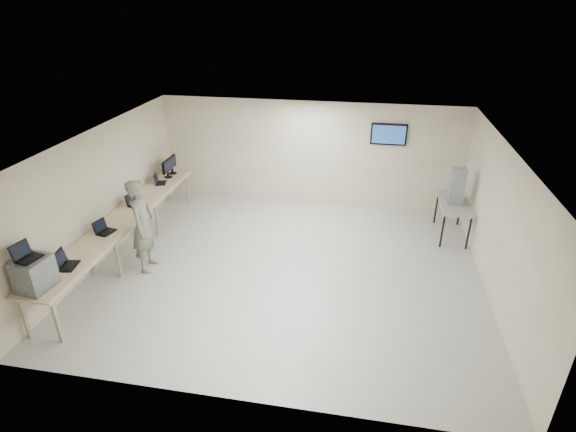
% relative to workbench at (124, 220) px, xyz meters
% --- Properties ---
extents(room, '(8.01, 7.01, 2.81)m').
position_rel_workbench_xyz_m(room, '(3.62, 0.06, 0.58)').
color(room, '#B4B3AB').
rests_on(room, ground).
extents(workbench, '(0.76, 6.00, 0.90)m').
position_rel_workbench_xyz_m(workbench, '(0.00, 0.00, 0.00)').
color(workbench, beige).
rests_on(workbench, ground).
extents(equipment_box, '(0.52, 0.58, 0.56)m').
position_rel_workbench_xyz_m(equipment_box, '(-0.06, -2.65, 0.35)').
color(equipment_box, gray).
rests_on(equipment_box, workbench).
extents(laptop_on_box, '(0.36, 0.41, 0.28)m').
position_rel_workbench_xyz_m(laptop_on_box, '(-0.12, -2.65, 0.70)').
color(laptop_on_box, black).
rests_on(laptop_on_box, equipment_box).
extents(laptop_0, '(0.37, 0.42, 0.30)m').
position_rel_workbench_xyz_m(laptop_0, '(-0.03, -1.98, 0.15)').
color(laptop_0, black).
rests_on(laptop_0, workbench).
extents(laptop_1, '(0.35, 0.39, 0.27)m').
position_rel_workbench_xyz_m(laptop_1, '(-0.03, -0.70, 0.14)').
color(laptop_1, black).
rests_on(laptop_1, workbench).
extents(laptop_2, '(0.38, 0.41, 0.28)m').
position_rel_workbench_xyz_m(laptop_2, '(-0.04, 0.63, 0.15)').
color(laptop_2, black).
rests_on(laptop_2, workbench).
extents(laptop_3, '(0.36, 0.39, 0.26)m').
position_rel_workbench_xyz_m(laptop_3, '(-0.07, 1.96, 0.14)').
color(laptop_3, black).
rests_on(laptop_3, workbench).
extents(monitor_near, '(0.21, 0.48, 0.48)m').
position_rel_workbench_xyz_m(monitor_near, '(-0.01, 2.40, 0.36)').
color(monitor_near, black).
rests_on(monitor_near, workbench).
extents(monitor_far, '(0.21, 0.48, 0.48)m').
position_rel_workbench_xyz_m(monitor_far, '(-0.01, 2.68, 0.36)').
color(monitor_far, black).
rests_on(monitor_far, workbench).
extents(soldier, '(0.57, 0.79, 2.00)m').
position_rel_workbench_xyz_m(soldier, '(0.71, -0.46, 0.17)').
color(soldier, slate).
rests_on(soldier, ground).
extents(side_table, '(0.67, 1.44, 0.86)m').
position_rel_workbench_xyz_m(side_table, '(7.19, 2.16, -0.04)').
color(side_table, gray).
rests_on(side_table, ground).
extents(storage_bins, '(0.32, 0.35, 0.84)m').
position_rel_workbench_xyz_m(storage_bins, '(7.17, 2.16, 0.45)').
color(storage_bins, '#9C9FAA').
rests_on(storage_bins, side_table).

